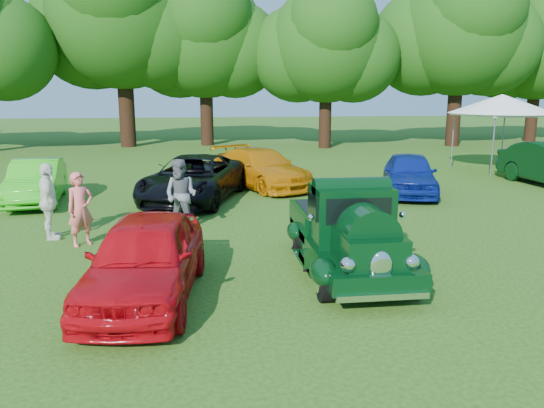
{
  "coord_description": "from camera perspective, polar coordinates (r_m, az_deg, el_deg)",
  "views": [
    {
      "loc": [
        -1.22,
        -8.87,
        3.44
      ],
      "look_at": [
        0.14,
        1.87,
        1.1
      ],
      "focal_mm": 35.0,
      "sensor_mm": 36.0,
      "label": 1
    }
  ],
  "objects": [
    {
      "name": "canopy_tent",
      "position": [
        24.76,
        23.47,
        9.8
      ],
      "size": [
        4.97,
        4.97,
        3.26
      ],
      "rotation": [
        0.0,
        0.0,
        0.16
      ],
      "color": "white",
      "rests_on": "ground"
    },
    {
      "name": "spectator_pink",
      "position": [
        12.55,
        -19.9,
        -0.53
      ],
      "size": [
        0.73,
        0.68,
        1.67
      ],
      "primitive_type": "imported",
      "rotation": [
        0.0,
        0.0,
        0.64
      ],
      "color": "#EA6560",
      "rests_on": "ground"
    },
    {
      "name": "back_car_blue",
      "position": [
        18.29,
        14.56,
        3.17
      ],
      "size": [
        2.74,
        4.36,
        1.38
      ],
      "primitive_type": "imported",
      "rotation": [
        0.0,
        0.0,
        -0.29
      ],
      "color": "navy",
      "rests_on": "ground"
    },
    {
      "name": "back_car_orange",
      "position": [
        19.02,
        -1.21,
        3.87
      ],
      "size": [
        3.84,
        5.08,
        1.37
      ],
      "primitive_type": "imported",
      "rotation": [
        0.0,
        0.0,
        0.47
      ],
      "color": "#BD6906",
      "rests_on": "ground"
    },
    {
      "name": "back_car_black",
      "position": [
        16.78,
        -8.43,
        2.71
      ],
      "size": [
        3.78,
        5.59,
        1.42
      ],
      "primitive_type": "imported",
      "rotation": [
        0.0,
        0.0,
        -0.3
      ],
      "color": "black",
      "rests_on": "ground"
    },
    {
      "name": "spectator_grey",
      "position": [
        13.29,
        -9.76,
        0.95
      ],
      "size": [
        1.08,
        1.0,
        1.78
      ],
      "primitive_type": "imported",
      "rotation": [
        0.0,
        0.0,
        -0.49
      ],
      "color": "slate",
      "rests_on": "ground"
    },
    {
      "name": "hero_pickup",
      "position": [
        10.28,
        8.08,
        -3.18
      ],
      "size": [
        2.02,
        4.35,
        1.7
      ],
      "color": "black",
      "rests_on": "ground"
    },
    {
      "name": "ground",
      "position": [
        9.59,
        0.57,
        -8.83
      ],
      "size": [
        120.0,
        120.0,
        0.0
      ],
      "primitive_type": "plane",
      "color": "#1D4B11",
      "rests_on": "ground"
    },
    {
      "name": "tree_line",
      "position": [
        32.82,
        -4.78,
        17.85
      ],
      "size": [
        63.49,
        10.26,
        12.1
      ],
      "color": "black",
      "rests_on": "ground"
    },
    {
      "name": "spectator_white",
      "position": [
        13.32,
        -22.91,
        0.23
      ],
      "size": [
        0.65,
        1.12,
        1.8
      ],
      "primitive_type": "imported",
      "rotation": [
        0.0,
        0.0,
        1.78
      ],
      "color": "white",
      "rests_on": "ground"
    },
    {
      "name": "back_car_lime",
      "position": [
        17.94,
        -24.0,
        2.23
      ],
      "size": [
        1.96,
        4.18,
        1.32
      ],
      "primitive_type": "imported",
      "rotation": [
        0.0,
        0.0,
        0.14
      ],
      "color": "green",
      "rests_on": "ground"
    },
    {
      "name": "red_convertible",
      "position": [
        9.09,
        -13.44,
        -5.65
      ],
      "size": [
        2.1,
        4.3,
        1.41
      ],
      "primitive_type": "imported",
      "rotation": [
        0.0,
        0.0,
        -0.11
      ],
      "color": "#BC0810",
      "rests_on": "ground"
    }
  ]
}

